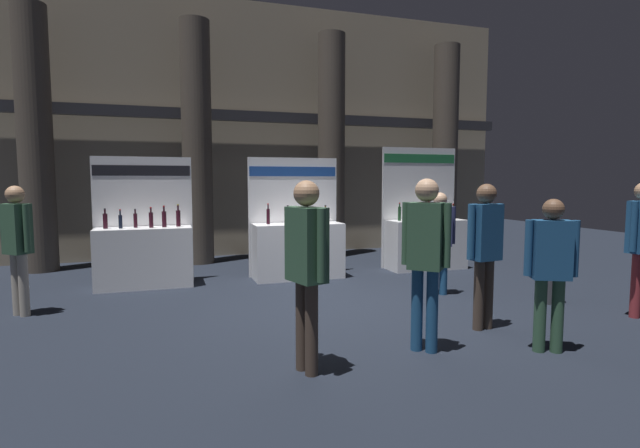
{
  "coord_description": "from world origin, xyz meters",
  "views": [
    {
      "loc": [
        -2.27,
        -6.48,
        1.81
      ],
      "look_at": [
        0.05,
        0.62,
        1.13
      ],
      "focal_mm": 26.93,
      "sensor_mm": 36.0,
      "label": 1
    }
  ],
  "objects_px": {
    "trash_bin": "(551,283)",
    "visitor_0": "(551,263)",
    "visitor_1": "(426,249)",
    "visitor_3": "(307,258)",
    "visitor_6": "(485,243)",
    "visitor_4": "(18,239)",
    "exhibitor_booth_0": "(144,252)",
    "visitor_2": "(439,235)",
    "exhibitor_booth_1": "(298,246)",
    "exhibitor_booth_2": "(425,239)"
  },
  "relations": [
    {
      "from": "visitor_6",
      "to": "exhibitor_booth_0",
      "type": "bearing_deg",
      "value": 129.13
    },
    {
      "from": "visitor_1",
      "to": "visitor_3",
      "type": "height_order",
      "value": "visitor_1"
    },
    {
      "from": "exhibitor_booth_0",
      "to": "trash_bin",
      "type": "height_order",
      "value": "exhibitor_booth_0"
    },
    {
      "from": "exhibitor_booth_0",
      "to": "visitor_1",
      "type": "xyz_separation_m",
      "value": [
        2.93,
        -4.26,
        0.51
      ]
    },
    {
      "from": "visitor_2",
      "to": "exhibitor_booth_1",
      "type": "bearing_deg",
      "value": 147.04
    },
    {
      "from": "trash_bin",
      "to": "visitor_6",
      "type": "height_order",
      "value": "visitor_6"
    },
    {
      "from": "trash_bin",
      "to": "visitor_0",
      "type": "xyz_separation_m",
      "value": [
        -1.61,
        -1.65,
        0.66
      ]
    },
    {
      "from": "exhibitor_booth_1",
      "to": "visitor_4",
      "type": "xyz_separation_m",
      "value": [
        -4.21,
        -1.28,
        0.44
      ]
    },
    {
      "from": "exhibitor_booth_1",
      "to": "exhibitor_booth_2",
      "type": "xyz_separation_m",
      "value": [
        2.75,
        0.1,
        0.02
      ]
    },
    {
      "from": "visitor_1",
      "to": "visitor_3",
      "type": "distance_m",
      "value": 1.36
    },
    {
      "from": "trash_bin",
      "to": "visitor_0",
      "type": "bearing_deg",
      "value": -134.31
    },
    {
      "from": "visitor_3",
      "to": "visitor_6",
      "type": "xyz_separation_m",
      "value": [
        2.43,
        0.61,
        -0.04
      ]
    },
    {
      "from": "exhibitor_booth_2",
      "to": "visitor_1",
      "type": "height_order",
      "value": "exhibitor_booth_2"
    },
    {
      "from": "trash_bin",
      "to": "visitor_3",
      "type": "bearing_deg",
      "value": -161.82
    },
    {
      "from": "exhibitor_booth_0",
      "to": "visitor_6",
      "type": "xyz_separation_m",
      "value": [
        4.01,
        -3.81,
        0.46
      ]
    },
    {
      "from": "trash_bin",
      "to": "visitor_4",
      "type": "distance_m",
      "value": 7.53
    },
    {
      "from": "exhibitor_booth_1",
      "to": "visitor_4",
      "type": "relative_size",
      "value": 1.28
    },
    {
      "from": "exhibitor_booth_1",
      "to": "visitor_6",
      "type": "distance_m",
      "value": 3.96
    },
    {
      "from": "trash_bin",
      "to": "visitor_4",
      "type": "relative_size",
      "value": 0.33
    },
    {
      "from": "visitor_0",
      "to": "exhibitor_booth_1",
      "type": "bearing_deg",
      "value": -46.74
    },
    {
      "from": "visitor_2",
      "to": "visitor_0",
      "type": "bearing_deg",
      "value": -81.18
    },
    {
      "from": "visitor_0",
      "to": "visitor_4",
      "type": "bearing_deg",
      "value": -4.8
    },
    {
      "from": "trash_bin",
      "to": "visitor_0",
      "type": "height_order",
      "value": "visitor_0"
    },
    {
      "from": "visitor_2",
      "to": "exhibitor_booth_2",
      "type": "bearing_deg",
      "value": 80.07
    },
    {
      "from": "exhibitor_booth_2",
      "to": "visitor_4",
      "type": "xyz_separation_m",
      "value": [
        -6.96,
        -1.37,
        0.41
      ]
    },
    {
      "from": "exhibitor_booth_0",
      "to": "visitor_2",
      "type": "bearing_deg",
      "value": -25.05
    },
    {
      "from": "exhibitor_booth_0",
      "to": "visitor_3",
      "type": "relative_size",
      "value": 1.23
    },
    {
      "from": "visitor_1",
      "to": "visitor_0",
      "type": "bearing_deg",
      "value": 24.26
    },
    {
      "from": "visitor_2",
      "to": "visitor_4",
      "type": "xyz_separation_m",
      "value": [
        -5.99,
        0.71,
        0.07
      ]
    },
    {
      "from": "trash_bin",
      "to": "visitor_0",
      "type": "relative_size",
      "value": 0.36
    },
    {
      "from": "visitor_0",
      "to": "visitor_3",
      "type": "height_order",
      "value": "visitor_3"
    },
    {
      "from": "visitor_1",
      "to": "visitor_2",
      "type": "xyz_separation_m",
      "value": [
        1.53,
        2.17,
        -0.14
      ]
    },
    {
      "from": "visitor_6",
      "to": "visitor_1",
      "type": "bearing_deg",
      "value": -164.66
    },
    {
      "from": "trash_bin",
      "to": "visitor_1",
      "type": "xyz_separation_m",
      "value": [
        -2.85,
        -1.22,
        0.81
      ]
    },
    {
      "from": "exhibitor_booth_1",
      "to": "exhibitor_booth_2",
      "type": "bearing_deg",
      "value": 2.07
    },
    {
      "from": "visitor_0",
      "to": "visitor_4",
      "type": "relative_size",
      "value": 0.93
    },
    {
      "from": "trash_bin",
      "to": "exhibitor_booth_2",
      "type": "bearing_deg",
      "value": 96.43
    },
    {
      "from": "visitor_3",
      "to": "exhibitor_booth_0",
      "type": "bearing_deg",
      "value": 3.32
    },
    {
      "from": "trash_bin",
      "to": "visitor_1",
      "type": "bearing_deg",
      "value": -156.76
    },
    {
      "from": "exhibitor_booth_2",
      "to": "visitor_2",
      "type": "bearing_deg",
      "value": -115.15
    },
    {
      "from": "trash_bin",
      "to": "visitor_3",
      "type": "distance_m",
      "value": 4.49
    },
    {
      "from": "visitor_2",
      "to": "visitor_3",
      "type": "bearing_deg",
      "value": -125.79
    },
    {
      "from": "visitor_4",
      "to": "visitor_6",
      "type": "relative_size",
      "value": 0.98
    },
    {
      "from": "trash_bin",
      "to": "visitor_0",
      "type": "distance_m",
      "value": 2.4
    },
    {
      "from": "exhibitor_booth_2",
      "to": "visitor_0",
      "type": "xyz_separation_m",
      "value": [
        -1.27,
        -4.68,
        0.33
      ]
    },
    {
      "from": "visitor_3",
      "to": "visitor_6",
      "type": "bearing_deg",
      "value": -92.42
    },
    {
      "from": "exhibitor_booth_2",
      "to": "visitor_6",
      "type": "bearing_deg",
      "value": -110.57
    },
    {
      "from": "exhibitor_booth_2",
      "to": "visitor_3",
      "type": "xyz_separation_m",
      "value": [
        -3.85,
        -4.41,
        0.48
      ]
    },
    {
      "from": "exhibitor_booth_0",
      "to": "trash_bin",
      "type": "relative_size",
      "value": 3.83
    },
    {
      "from": "exhibitor_booth_0",
      "to": "exhibitor_booth_2",
      "type": "height_order",
      "value": "exhibitor_booth_2"
    }
  ]
}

